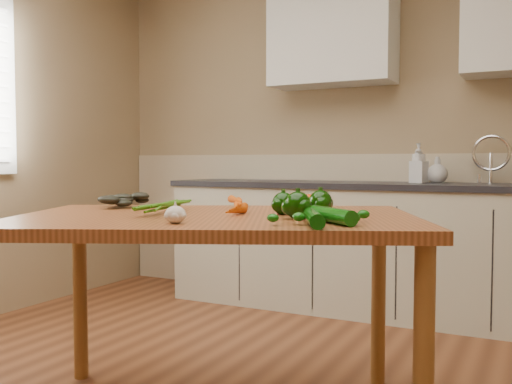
{
  "coord_description": "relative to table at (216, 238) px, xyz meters",
  "views": [
    {
      "loc": [
        1.29,
        -1.67,
        1.04
      ],
      "look_at": [
        0.19,
        0.5,
        0.91
      ],
      "focal_mm": 40.0,
      "sensor_mm": 36.0,
      "label": 1
    }
  ],
  "objects": [
    {
      "name": "soap_bottle_c",
      "position": [
        0.51,
        2.04,
        0.25
      ],
      "size": [
        0.18,
        0.18,
        0.18
      ],
      "primitive_type": "imported",
      "rotation": [
        0.0,
        0.0,
        3.52
      ],
      "color": "silver",
      "rests_on": "counter_run"
    },
    {
      "name": "pepper_b",
      "position": [
        0.35,
        0.22,
        0.14
      ],
      "size": [
        0.09,
        0.09,
        0.09
      ],
      "primitive_type": "sphere",
      "color": "black",
      "rests_on": "table"
    },
    {
      "name": "soap_bottle_a",
      "position": [
        0.39,
        2.02,
        0.3
      ],
      "size": [
        0.14,
        0.14,
        0.27
      ],
      "primitive_type": "imported",
      "rotation": [
        0.0,
        0.0,
        3.61
      ],
      "color": "silver",
      "rests_on": "counter_run"
    },
    {
      "name": "soap_bottle_b",
      "position": [
        0.4,
        1.99,
        0.27
      ],
      "size": [
        0.12,
        0.12,
        0.22
      ],
      "primitive_type": "imported",
      "rotation": [
        0.0,
        0.0,
        6.0
      ],
      "color": "silver",
      "rests_on": "counter_run"
    },
    {
      "name": "upper_cabinets",
      "position": [
        0.37,
        2.07,
        1.21
      ],
      "size": [
        2.15,
        0.35,
        0.7
      ],
      "color": "silver",
      "rests_on": "room"
    },
    {
      "name": "room",
      "position": [
        -0.14,
        -0.08,
        0.51
      ],
      "size": [
        4.04,
        5.04,
        2.64
      ],
      "color": "brown",
      "rests_on": "ground"
    },
    {
      "name": "tomato_a",
      "position": [
        0.18,
        0.27,
        0.13
      ],
      "size": [
        0.08,
        0.08,
        0.07
      ],
      "primitive_type": "ellipsoid",
      "color": "#950205",
      "rests_on": "table"
    },
    {
      "name": "tomato_b",
      "position": [
        0.26,
        0.32,
        0.13
      ],
      "size": [
        0.08,
        0.08,
        0.07
      ],
      "primitive_type": "ellipsoid",
      "color": "#D13805",
      "rests_on": "table"
    },
    {
      "name": "carrot_bunch",
      "position": [
        -0.05,
        0.06,
        0.13
      ],
      "size": [
        0.35,
        0.32,
        0.08
      ],
      "primitive_type": null,
      "rotation": [
        0.0,
        0.0,
        0.42
      ],
      "color": "#D74F05",
      "rests_on": "table"
    },
    {
      "name": "table",
      "position": [
        0.0,
        0.0,
        0.0
      ],
      "size": [
        1.82,
        1.54,
        0.83
      ],
      "rotation": [
        0.0,
        0.0,
        0.42
      ],
      "color": "#98522C",
      "rests_on": "ground"
    },
    {
      "name": "garlic_bulb",
      "position": [
        0.04,
        -0.33,
        0.12
      ],
      "size": [
        0.07,
        0.07,
        0.06
      ],
      "primitive_type": "ellipsoid",
      "color": "silver",
      "rests_on": "table"
    },
    {
      "name": "zucchini_b",
      "position": [
        0.48,
        -0.18,
        0.12
      ],
      "size": [
        0.16,
        0.26,
        0.05
      ],
      "primitive_type": "cylinder",
      "rotation": [
        1.57,
        0.0,
        0.46
      ],
      "color": "#084507",
      "rests_on": "table"
    },
    {
      "name": "pepper_a",
      "position": [
        0.23,
        0.13,
        0.14
      ],
      "size": [
        0.09,
        0.09,
        0.09
      ],
      "primitive_type": "sphere",
      "color": "black",
      "rests_on": "table"
    },
    {
      "name": "counter_run",
      "position": [
        0.07,
        1.94,
        -0.28
      ],
      "size": [
        2.84,
        0.64,
        1.14
      ],
      "color": "#BCB89D",
      "rests_on": "ground"
    },
    {
      "name": "zucchini_a",
      "position": [
        0.51,
        -0.09,
        0.12
      ],
      "size": [
        0.22,
        0.21,
        0.05
      ],
      "primitive_type": "cylinder",
      "rotation": [
        1.57,
        0.0,
        0.86
      ],
      "color": "#084507",
      "rests_on": "table"
    },
    {
      "name": "tomato_c",
      "position": [
        0.32,
        0.29,
        0.13
      ],
      "size": [
        0.07,
        0.07,
        0.07
      ],
      "primitive_type": "ellipsoid",
      "color": "#D13805",
      "rests_on": "table"
    },
    {
      "name": "leafy_greens",
      "position": [
        -0.56,
        0.11,
        0.15
      ],
      "size": [
        0.22,
        0.2,
        0.11
      ],
      "primitive_type": null,
      "color": "black",
      "rests_on": "table"
    },
    {
      "name": "pepper_c",
      "position": [
        0.35,
        -0.0,
        0.14
      ],
      "size": [
        0.1,
        0.1,
        0.1
      ],
      "primitive_type": "sphere",
      "color": "black",
      "rests_on": "table"
    }
  ]
}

